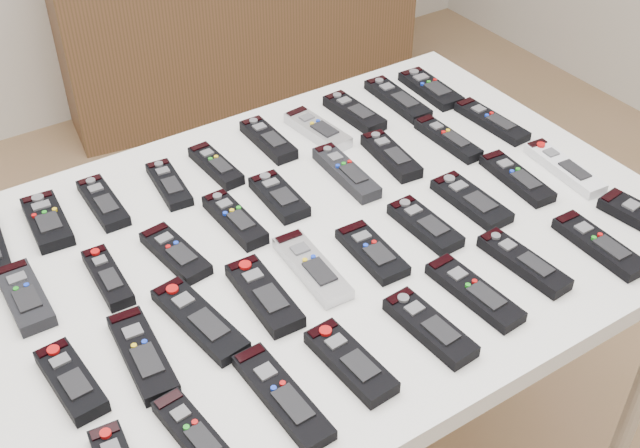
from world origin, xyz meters
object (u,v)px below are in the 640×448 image
remote_6 (318,130)px  remote_30 (195,435)px  remote_25 (425,225)px  remote_1 (47,221)px  remote_31 (282,396)px  sideboard (238,19)px  remote_28 (564,168)px  remote_36 (599,245)px  remote_14 (279,197)px  remote_32 (350,362)px  remote_35 (524,262)px  remote_34 (474,292)px  table (320,257)px  remote_12 (175,253)px  remote_22 (264,295)px  remote_18 (492,121)px  remote_16 (391,156)px  remote_21 (199,320)px  remote_10 (25,297)px  remote_19 (71,381)px  remote_33 (430,327)px  remote_2 (103,203)px  remote_5 (268,140)px  remote_26 (471,201)px  remote_4 (216,166)px  remote_11 (108,277)px  remote_23 (312,268)px  remote_7 (354,113)px  remote_9 (430,89)px  remote_8 (397,99)px  remote_20 (143,354)px  remote_15 (346,173)px  remote_13 (235,220)px  remote_3 (169,184)px  remote_24 (372,252)px

remote_6 → remote_30: bearing=-141.3°
remote_6 → remote_25: remote_6 is taller
remote_1 → remote_31: bearing=-70.8°
sideboard → remote_28: remote_28 is taller
remote_36 → remote_14: bearing=133.7°
remote_32 → remote_35: 0.37m
remote_34 → remote_35: (0.12, 0.01, 0.00)m
table → remote_12: remote_12 is taller
remote_28 → remote_22: bearing=-176.3°
remote_18 → remote_16: bearing=175.4°
remote_16 → remote_21: size_ratio=0.82×
sideboard → remote_28: 1.90m
remote_18 → remote_32: bearing=-151.1°
remote_22 → remote_32: size_ratio=1.07×
remote_10 → remote_34: (0.62, -0.39, -0.00)m
remote_19 → remote_33: 0.54m
remote_2 → remote_5: (0.36, 0.02, 0.00)m
remote_26 → remote_4: bearing=132.8°
remote_11 → remote_31: (0.11, -0.37, -0.00)m
remote_23 → remote_25: 0.23m
remote_2 → remote_7: (0.58, 0.01, 0.00)m
remote_11 → remote_26: bearing=-12.4°
remote_35 → remote_18: bearing=50.3°
remote_9 → remote_33: bearing=-127.2°
remote_11 → remote_22: 0.27m
remote_8 → remote_16: size_ratio=1.17×
remote_32 → remote_14: bearing=70.1°
remote_11 → remote_20: bearing=-93.6°
remote_15 → remote_30: remote_15 is taller
remote_6 → remote_31: 0.71m
sideboard → remote_28: (-0.23, -1.83, 0.44)m
remote_2 → remote_5: size_ratio=1.00×
remote_10 → remote_26: bearing=-13.3°
remote_9 → remote_28: 0.39m
remote_8 → remote_31: (-0.65, -0.58, 0.00)m
sideboard → remote_26: remote_26 is taller
remote_8 → remote_26: 0.39m
remote_31 → remote_32: bearing=-2.6°
remote_1 → remote_25: bearing=-29.6°
remote_7 → remote_15: 0.23m
remote_19 → remote_35: size_ratio=0.87×
remote_7 → remote_13: (-0.40, -0.19, 0.00)m
remote_30 → remote_4: bearing=54.2°
remote_13 → remote_14: bearing=7.5°
remote_10 → remote_22: 0.39m
remote_3 → remote_25: (0.33, -0.37, 0.00)m
remote_5 → remote_26: 0.44m
remote_5 → remote_33: size_ratio=0.96×
remote_9 → remote_3: bearing=-176.7°
remote_24 → remote_32: size_ratio=0.93×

